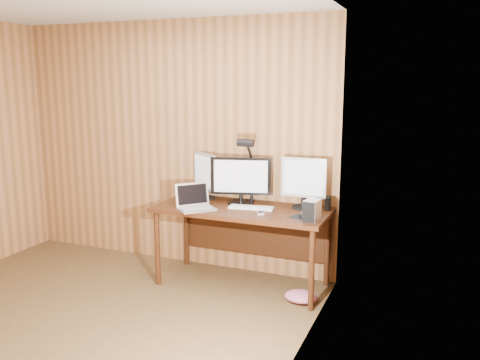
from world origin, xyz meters
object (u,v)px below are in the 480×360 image
Objects in this scene: desk at (245,219)px; phone at (261,213)px; laptop at (195,203)px; monitor_center at (241,180)px; mouse at (303,215)px; speaker at (328,203)px; monitor_right at (304,181)px; desk_lamp at (248,161)px; hard_drive at (312,210)px; monitor_left at (205,175)px; keyboard at (251,208)px.

desk is 12.93× the size of phone.
phone is at bearing -41.75° from laptop.
monitor_center reaches higher than mouse.
speaker is at bearing 71.52° from mouse.
phone is at bearing -41.15° from desk.
mouse is 0.38m from phone.
desk_lamp is (-0.53, -0.03, 0.16)m from monitor_right.
monitor_center is 1.40× the size of laptop.
speaker is (0.14, 0.32, 0.04)m from mouse.
speaker is at bearing 2.70° from monitor_right.
hard_drive reaches higher than desk.
hard_drive is at bearing -97.47° from speaker.
monitor_left is at bearing -178.53° from desk_lamp.
keyboard is 3.22× the size of speaker.
desk is 0.66m from monitor_right.
laptop is at bearing -157.37° from monitor_right.
desk is 0.79m from speaker.
laptop is 0.63m from phone.
hard_drive is (0.61, -0.19, 0.08)m from keyboard.
monitor_center reaches higher than phone.
monitor_left is at bearing 54.50° from laptop.
desk_lamp is at bearing 160.44° from mouse.
monitor_right reaches higher than monitor_left.
keyboard is at bearing -163.49° from speaker.
desk is 0.66m from mouse.
monitor_right is at bearing 110.67° from mouse.
keyboard is 3.41× the size of phone.
monitor_left reaches higher than keyboard.
monitor_center is at bearing -174.79° from monitor_right.
hard_drive reaches higher than keyboard.
phone is at bearing -173.25° from mouse.
desk_lamp reaches higher than speaker.
monitor_right is 0.54m from keyboard.
laptop is at bearing -40.75° from monitor_left.
monitor_left is at bearing 168.96° from mouse.
speaker reaches higher than keyboard.
mouse is (1.00, 0.07, -0.03)m from laptop.
hard_drive is 0.27× the size of desk_lamp.
phone is (0.30, -0.27, -0.23)m from monitor_center.
hard_drive is at bearing -21.03° from desk_lamp.
hard_drive is 0.48m from phone.
monitor_right is 0.50m from phone.
desk is 0.17m from keyboard.
keyboard is at bearing -25.13° from laptop.
phone is 0.62m from speaker.
laptop is at bearing -170.66° from mouse.
keyboard is 0.65m from hard_drive.
desk_lamp is (0.06, 0.03, 0.18)m from monitor_center.
desk_lamp is (0.39, 0.36, 0.36)m from laptop.
hard_drive is at bearing -31.23° from mouse.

